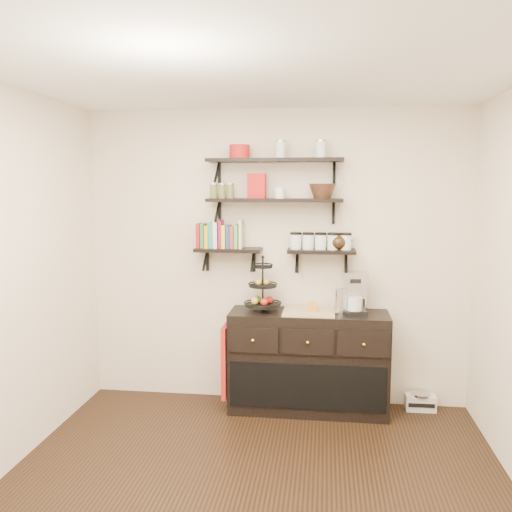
# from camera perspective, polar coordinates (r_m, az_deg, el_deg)

# --- Properties ---
(floor) EXTENTS (3.50, 3.50, 0.00)m
(floor) POSITION_cam_1_polar(r_m,az_deg,el_deg) (3.79, -0.67, -24.62)
(floor) COLOR black
(floor) RESTS_ON ground
(ceiling) EXTENTS (3.50, 3.50, 0.02)m
(ceiling) POSITION_cam_1_polar(r_m,az_deg,el_deg) (3.29, -0.75, 19.49)
(ceiling) COLOR white
(ceiling) RESTS_ON back_wall
(back_wall) EXTENTS (3.50, 0.02, 2.70)m
(back_wall) POSITION_cam_1_polar(r_m,az_deg,el_deg) (5.00, 2.09, -0.20)
(back_wall) COLOR #F0E2CB
(back_wall) RESTS_ON ground
(shelf_top) EXTENTS (1.20, 0.27, 0.23)m
(shelf_top) POSITION_cam_1_polar(r_m,az_deg,el_deg) (4.83, 2.00, 10.01)
(shelf_top) COLOR black
(shelf_top) RESTS_ON back_wall
(shelf_mid) EXTENTS (1.20, 0.27, 0.23)m
(shelf_mid) POSITION_cam_1_polar(r_m,az_deg,el_deg) (4.83, 1.98, 5.86)
(shelf_mid) COLOR black
(shelf_mid) RESTS_ON back_wall
(shelf_low_left) EXTENTS (0.60, 0.25, 0.23)m
(shelf_low_left) POSITION_cam_1_polar(r_m,az_deg,el_deg) (4.93, -2.90, 0.60)
(shelf_low_left) COLOR black
(shelf_low_left) RESTS_ON back_wall
(shelf_low_right) EXTENTS (0.60, 0.25, 0.23)m
(shelf_low_right) POSITION_cam_1_polar(r_m,az_deg,el_deg) (4.85, 6.91, 0.44)
(shelf_low_right) COLOR black
(shelf_low_right) RESTS_ON back_wall
(cookbooks) EXTENTS (0.40, 0.15, 0.26)m
(cookbooks) POSITION_cam_1_polar(r_m,az_deg,el_deg) (4.93, -3.67, 2.19)
(cookbooks) COLOR #A81618
(cookbooks) RESTS_ON shelf_low_left
(glass_canisters) EXTENTS (0.54, 0.10, 0.13)m
(glass_canisters) POSITION_cam_1_polar(r_m,az_deg,el_deg) (4.84, 6.81, 1.47)
(glass_canisters) COLOR silver
(glass_canisters) RESTS_ON shelf_low_right
(sideboard) EXTENTS (1.40, 0.50, 0.92)m
(sideboard) POSITION_cam_1_polar(r_m,az_deg,el_deg) (4.95, 5.52, -10.98)
(sideboard) COLOR black
(sideboard) RESTS_ON floor
(fruit_stand) EXTENTS (0.32, 0.32, 0.48)m
(fruit_stand) POSITION_cam_1_polar(r_m,az_deg,el_deg) (4.83, 0.75, -3.90)
(fruit_stand) COLOR black
(fruit_stand) RESTS_ON sideboard
(candle) EXTENTS (0.08, 0.08, 0.08)m
(candle) POSITION_cam_1_polar(r_m,az_deg,el_deg) (4.82, 5.98, -5.29)
(candle) COLOR #B57829
(candle) RESTS_ON sideboard
(coffee_maker) EXTENTS (0.23, 0.22, 0.37)m
(coffee_maker) POSITION_cam_1_polar(r_m,az_deg,el_deg) (4.82, 10.33, -3.87)
(coffee_maker) COLOR black
(coffee_maker) RESTS_ON sideboard
(thermal_carafe) EXTENTS (0.11, 0.11, 0.22)m
(thermal_carafe) POSITION_cam_1_polar(r_m,az_deg,el_deg) (4.79, 8.95, -4.76)
(thermal_carafe) COLOR silver
(thermal_carafe) RESTS_ON sideboard
(apron) EXTENTS (0.04, 0.28, 0.65)m
(apron) POSITION_cam_1_polar(r_m,az_deg,el_deg) (4.93, -3.19, -10.93)
(apron) COLOR #9E1114
(apron) RESTS_ON sideboard
(radio) EXTENTS (0.27, 0.18, 0.16)m
(radio) POSITION_cam_1_polar(r_m,az_deg,el_deg) (5.27, 16.92, -14.45)
(radio) COLOR silver
(radio) RESTS_ON floor
(recipe_box) EXTENTS (0.17, 0.08, 0.22)m
(recipe_box) POSITION_cam_1_polar(r_m,az_deg,el_deg) (4.84, 0.08, 7.39)
(recipe_box) COLOR #B41614
(recipe_box) RESTS_ON shelf_mid
(walnut_bowl) EXTENTS (0.24, 0.24, 0.13)m
(walnut_bowl) POSITION_cam_1_polar(r_m,az_deg,el_deg) (4.80, 6.99, 6.80)
(walnut_bowl) COLOR black
(walnut_bowl) RESTS_ON shelf_mid
(ramekins) EXTENTS (0.09, 0.09, 0.10)m
(ramekins) POSITION_cam_1_polar(r_m,az_deg,el_deg) (4.82, 2.50, 6.64)
(ramekins) COLOR white
(ramekins) RESTS_ON shelf_mid
(teapot) EXTENTS (0.24, 0.20, 0.15)m
(teapot) POSITION_cam_1_polar(r_m,az_deg,el_deg) (4.84, 8.70, 1.57)
(teapot) COLOR black
(teapot) RESTS_ON shelf_low_right
(red_pot) EXTENTS (0.18, 0.18, 0.12)m
(red_pot) POSITION_cam_1_polar(r_m,az_deg,el_deg) (4.87, -1.74, 10.92)
(red_pot) COLOR #B41614
(red_pot) RESTS_ON shelf_top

